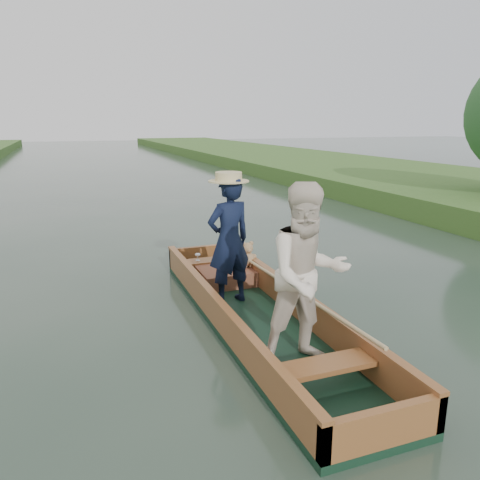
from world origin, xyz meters
name	(u,v)px	position (x,y,z in m)	size (l,w,h in m)	color
ground	(257,326)	(0.00, 0.00, 0.00)	(120.00, 120.00, 0.00)	#283D30
trees_far	(58,116)	(-2.10, 9.52, 2.60)	(22.08, 13.04, 4.62)	#47331E
punt	(267,281)	(0.02, -0.24, 0.67)	(1.12, 5.00, 1.90)	black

